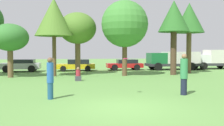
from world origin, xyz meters
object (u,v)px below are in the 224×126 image
object	(u,v)px
bystander_sitting	(78,75)
parked_car_red	(125,64)
tree_5	(174,18)
delivery_truck_green	(173,59)
person_catcher	(184,74)
tree_3	(78,29)
tree_2	(54,17)
tree_1	(10,38)
frisbee	(126,59)
parked_car_silver	(21,65)
person_thrower	(50,78)
tree_4	(125,24)
parked_car_yellow	(76,65)
delivery_truck_white	(215,59)
tree_6	(189,19)

from	to	relation	value
bystander_sitting	parked_car_red	world-z (taller)	parked_car_red
bystander_sitting	tree_5	distance (m)	10.23
delivery_truck_green	parked_car_red	bearing A→B (deg)	-2.05
person_catcher	parked_car_red	distance (m)	16.07
person_catcher	tree_3	size ratio (longest dim) A/B	0.36
bystander_sitting	tree_2	world-z (taller)	tree_2
tree_1	tree_2	bearing A→B (deg)	5.54
frisbee	parked_car_silver	size ratio (longest dim) A/B	0.06
tree_2	frisbee	bearing A→B (deg)	-71.24
person_thrower	person_catcher	world-z (taller)	person_catcher
tree_2	tree_4	world-z (taller)	tree_2
bystander_sitting	parked_car_silver	xyz separation A→B (m)	(-5.11, 9.22, 0.29)
frisbee	tree_1	distance (m)	12.14
tree_5	parked_car_yellow	world-z (taller)	tree_5
parked_car_yellow	bystander_sitting	bearing A→B (deg)	90.31
tree_1	delivery_truck_green	distance (m)	17.37
tree_2	parked_car_yellow	xyz separation A→B (m)	(2.16, 5.42, -4.26)
delivery_truck_white	parked_car_silver	bearing A→B (deg)	2.22
parked_car_silver	parked_car_red	distance (m)	10.94
tree_4	person_thrower	bearing A→B (deg)	-121.19
person_catcher	frisbee	distance (m)	2.89
parked_car_silver	person_thrower	bearing A→B (deg)	105.42
tree_4	parked_car_yellow	size ratio (longest dim) A/B	1.55
tree_3	parked_car_red	size ratio (longest dim) A/B	1.38
tree_2	tree_3	xyz separation A→B (m)	(2.03, 1.10, -0.81)
person_catcher	tree_2	world-z (taller)	tree_2
tree_3	tree_6	world-z (taller)	tree_6
person_thrower	frisbee	world-z (taller)	person_thrower
bystander_sitting	tree_6	world-z (taller)	tree_6
tree_6	delivery_truck_green	xyz separation A→B (m)	(0.49, 4.38, -3.98)
tree_2	delivery_truck_green	world-z (taller)	tree_2
bystander_sitting	tree_5	world-z (taller)	tree_5
parked_car_red	parked_car_yellow	bearing A→B (deg)	3.07
tree_5	parked_car_silver	world-z (taller)	tree_5
tree_1	tree_3	world-z (taller)	tree_3
tree_4	delivery_truck_white	size ratio (longest dim) A/B	1.19
bystander_sitting	delivery_truck_green	xyz separation A→B (m)	(11.32, 8.71, 0.78)
person_catcher	parked_car_yellow	size ratio (longest dim) A/B	0.48
person_catcher	delivery_truck_white	world-z (taller)	delivery_truck_white
tree_6	parked_car_red	xyz separation A→B (m)	(-5.01, 4.88, -4.51)
tree_2	tree_6	xyz separation A→B (m)	(12.54, 0.53, 0.25)
tree_4	parked_car_red	xyz separation A→B (m)	(1.68, 6.24, -3.74)
tree_3	parked_car_silver	world-z (taller)	tree_3
tree_4	parked_car_silver	distance (m)	11.76
person_thrower	bystander_sitting	distance (m)	6.86
person_thrower	bystander_sitting	bearing A→B (deg)	77.47
person_thrower	tree_4	bearing A→B (deg)	60.38
tree_4	tree_5	xyz separation A→B (m)	(4.47, 0.00, 0.65)
parked_car_silver	parked_car_yellow	distance (m)	5.57
person_catcher	tree_4	xyz separation A→B (m)	(-0.38, 9.77, 3.37)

